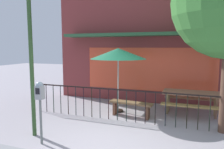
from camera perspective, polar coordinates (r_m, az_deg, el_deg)
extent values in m
plane|color=#9D979F|center=(5.22, -0.66, -18.17)|extent=(40.00, 40.00, 0.00)
cube|color=#531A1C|center=(9.36, 9.38, -6.75)|extent=(7.86, 0.54, 0.01)
cube|color=brown|center=(9.11, 9.77, 11.65)|extent=(7.86, 0.50, 5.93)
cube|color=#E54C2D|center=(8.87, 9.24, 1.35)|extent=(5.11, 0.02, 1.70)
cube|color=#2D5837|center=(8.47, 8.92, 10.19)|extent=(6.68, 0.78, 0.12)
cube|color=black|center=(6.55, 4.97, -4.17)|extent=(6.60, 0.04, 0.04)
cylinder|color=black|center=(8.15, -18.16, -5.67)|extent=(0.02, 0.02, 0.95)
cylinder|color=black|center=(7.98, -16.54, -5.88)|extent=(0.02, 0.02, 0.95)
cylinder|color=black|center=(7.81, -14.84, -6.09)|extent=(0.02, 0.02, 0.95)
cylinder|color=black|center=(7.65, -13.07, -6.31)|extent=(0.02, 0.02, 0.95)
cylinder|color=black|center=(7.50, -11.23, -6.54)|extent=(0.02, 0.02, 0.95)
cylinder|color=black|center=(7.36, -9.31, -6.76)|extent=(0.02, 0.02, 0.95)
cylinder|color=black|center=(7.22, -7.32, -6.99)|extent=(0.02, 0.02, 0.95)
cylinder|color=black|center=(7.10, -5.25, -7.21)|extent=(0.02, 0.02, 0.95)
cylinder|color=black|center=(6.98, -3.11, -7.44)|extent=(0.02, 0.02, 0.95)
cylinder|color=black|center=(6.88, -0.89, -7.66)|extent=(0.02, 0.02, 0.95)
cylinder|color=black|center=(6.78, 1.39, -7.87)|extent=(0.02, 0.02, 0.95)
cylinder|color=black|center=(6.70, 3.73, -8.08)|extent=(0.02, 0.02, 0.95)
cylinder|color=black|center=(6.63, 6.14, -8.27)|extent=(0.02, 0.02, 0.95)
cylinder|color=black|center=(6.56, 8.59, -8.46)|extent=(0.02, 0.02, 0.95)
cylinder|color=black|center=(6.52, 11.09, -8.64)|extent=(0.02, 0.02, 0.95)
cylinder|color=black|center=(6.48, 13.62, -8.80)|extent=(0.02, 0.02, 0.95)
cylinder|color=black|center=(6.45, 16.18, -8.94)|extent=(0.02, 0.02, 0.95)
cylinder|color=black|center=(6.44, 18.76, -9.07)|extent=(0.02, 0.02, 0.95)
cylinder|color=black|center=(6.44, 21.34, -9.18)|extent=(0.02, 0.02, 0.95)
cylinder|color=black|center=(6.46, 23.92, -9.27)|extent=(0.02, 0.02, 0.95)
cylinder|color=black|center=(6.49, 26.48, -9.34)|extent=(0.02, 0.02, 0.95)
cube|color=#A67556|center=(7.68, 19.79, -4.48)|extent=(1.80, 0.76, 0.07)
cube|color=#A17E44|center=(7.21, 19.65, -7.67)|extent=(1.80, 0.26, 0.05)
cube|color=#A27350|center=(8.28, 19.74, -5.78)|extent=(1.80, 0.26, 0.05)
cube|color=olive|center=(7.53, 13.98, -7.39)|extent=(0.07, 0.35, 0.78)
cube|color=olive|center=(8.07, 14.42, -6.43)|extent=(0.07, 0.35, 0.78)
cube|color=#855B45|center=(7.52, 25.33, -7.88)|extent=(0.07, 0.35, 0.78)
cube|color=brown|center=(8.07, 24.98, -6.88)|extent=(0.07, 0.35, 0.78)
cylinder|color=black|center=(7.81, 1.56, -9.27)|extent=(0.36, 0.36, 0.05)
cylinder|color=#B0B6AD|center=(7.58, 1.58, -1.69)|extent=(0.04, 0.04, 2.14)
cone|color=#1D724C|center=(7.49, 1.61, 5.41)|extent=(1.90, 1.90, 0.36)
cube|color=brown|center=(7.16, 4.92, -7.29)|extent=(1.43, 0.46, 0.06)
cube|color=brown|center=(7.43, 0.83, -8.52)|extent=(0.08, 0.29, 0.45)
cube|color=brown|center=(7.05, 9.20, -9.49)|extent=(0.08, 0.29, 0.45)
cylinder|color=slate|center=(5.43, -17.84, -11.50)|extent=(0.06, 0.06, 1.06)
cube|color=#95989A|center=(5.25, -18.13, -4.38)|extent=(0.18, 0.14, 0.32)
sphere|color=#8396A1|center=(5.23, -18.20, -2.68)|extent=(0.17, 0.17, 0.17)
cube|color=black|center=(5.19, -18.65, -4.11)|extent=(0.11, 0.01, 0.14)
cylinder|color=#2E4E25|center=(5.77, -19.97, 1.11)|extent=(0.10, 0.10, 3.34)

